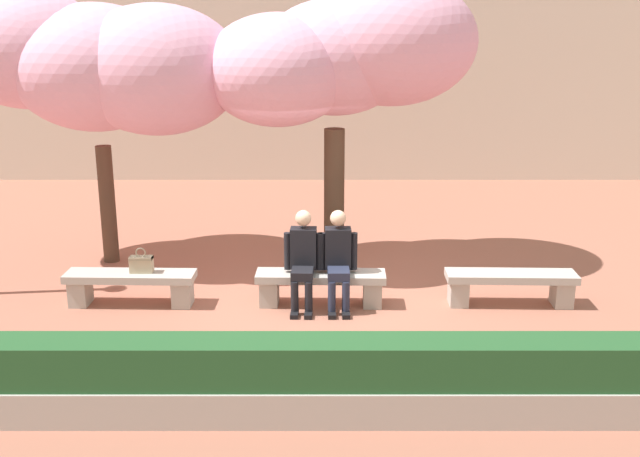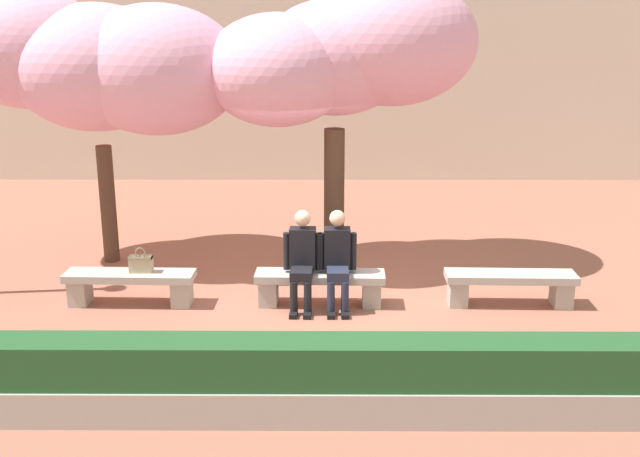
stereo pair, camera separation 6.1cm
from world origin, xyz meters
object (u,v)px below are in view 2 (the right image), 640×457
at_px(stone_bench_near_west, 320,283).
at_px(cherry_tree_main, 340,56).
at_px(person_seated_right, 337,256).
at_px(stone_bench_west_end, 130,283).
at_px(handbag, 141,263).
at_px(person_seated_left, 302,256).
at_px(stone_bench_center, 510,284).
at_px(cherry_tree_secondary, 100,64).

height_order(stone_bench_near_west, cherry_tree_main, cherry_tree_main).
bearing_deg(person_seated_right, stone_bench_near_west, 166.80).
bearing_deg(stone_bench_west_end, person_seated_right, -1.12).
distance_m(stone_bench_near_west, handbag, 2.38).
bearing_deg(person_seated_left, cherry_tree_main, 74.01).
bearing_deg(stone_bench_center, stone_bench_west_end, 180.00).
distance_m(stone_bench_west_end, person_seated_right, 2.78).
relative_size(handbag, cherry_tree_main, 0.08).
height_order(stone_bench_west_end, stone_bench_center, same).
height_order(stone_bench_center, cherry_tree_secondary, cherry_tree_secondary).
bearing_deg(cherry_tree_main, person_seated_left, -105.99).
relative_size(stone_bench_west_end, person_seated_left, 1.34).
distance_m(stone_bench_near_west, person_seated_left, 0.46).
bearing_deg(stone_bench_west_end, stone_bench_near_west, 0.00).
xyz_separation_m(stone_bench_near_west, cherry_tree_secondary, (-3.21, 1.76, 2.74)).
distance_m(stone_bench_center, cherry_tree_main, 4.02).
relative_size(stone_bench_west_end, person_seated_right, 1.34).
bearing_deg(person_seated_left, person_seated_right, -0.01).
relative_size(person_seated_right, cherry_tree_secondary, 0.30).
distance_m(stone_bench_near_west, stone_bench_center, 2.52).
bearing_deg(cherry_tree_main, person_seated_right, -91.56).
distance_m(stone_bench_center, person_seated_right, 2.33).
xyz_separation_m(person_seated_left, cherry_tree_main, (0.51, 1.77, 2.46)).
distance_m(stone_bench_near_west, cherry_tree_secondary, 4.57).
xyz_separation_m(stone_bench_near_west, handbag, (-2.37, 0.02, 0.28)).
bearing_deg(cherry_tree_main, handbag, -147.30).
height_order(stone_bench_west_end, stone_bench_near_west, same).
relative_size(person_seated_right, handbag, 3.81).
xyz_separation_m(stone_bench_center, cherry_tree_main, (-2.24, 1.72, 2.86)).
distance_m(stone_bench_west_end, person_seated_left, 2.33).
height_order(stone_bench_near_west, person_seated_right, person_seated_right).
bearing_deg(stone_bench_near_west, handbag, 179.53).
distance_m(stone_bench_west_end, handbag, 0.32).
height_order(stone_bench_center, cherry_tree_main, cherry_tree_main).
bearing_deg(stone_bench_west_end, cherry_tree_secondary, 111.44).
bearing_deg(cherry_tree_secondary, stone_bench_west_end, -68.56).
distance_m(person_seated_right, cherry_tree_secondary, 4.54).
bearing_deg(stone_bench_near_west, cherry_tree_secondary, 151.30).
bearing_deg(handbag, cherry_tree_secondary, 115.94).
bearing_deg(handbag, stone_bench_west_end, -172.93).
height_order(cherry_tree_main, cherry_tree_secondary, cherry_tree_main).
distance_m(handbag, cherry_tree_secondary, 3.13).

